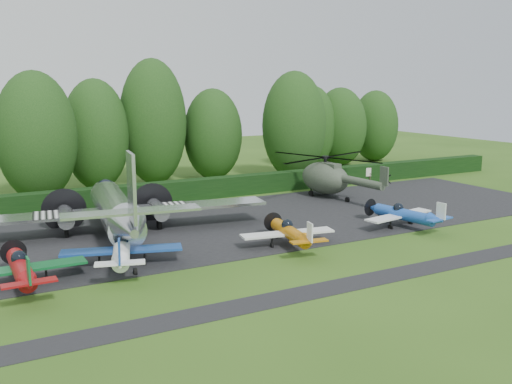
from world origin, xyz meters
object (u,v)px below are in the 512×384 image
light_plane_red (21,268)px  helicopter (325,175)px  light_plane_white (121,249)px  light_plane_blue (404,214)px  sign_board (358,173)px  transport_plane (116,210)px  light_plane_orange (290,232)px

light_plane_red → helicopter: size_ratio=0.51×
light_plane_red → light_plane_white: (5.93, 0.82, 0.03)m
light_plane_white → helicopter: bearing=10.4°
light_plane_blue → helicopter: 13.54m
helicopter → sign_board: bearing=34.6°
light_plane_blue → helicopter: helicopter is taller
light_plane_red → light_plane_white: 5.99m
light_plane_white → transport_plane: bearing=60.1°
helicopter → sign_board: 9.38m
light_plane_red → light_plane_white: size_ratio=0.97×
transport_plane → helicopter: transport_plane is taller
light_plane_white → sign_board: size_ratio=2.54×
light_plane_white → light_plane_blue: bearing=-18.9°
helicopter → sign_board: (8.04, 4.73, -1.06)m
light_plane_orange → sign_board: light_plane_orange is taller
transport_plane → sign_board: 32.54m
transport_plane → sign_board: (30.85, 10.30, -0.97)m
light_plane_red → light_plane_blue: light_plane_red is taller
light_plane_orange → helicopter: (12.80, 13.73, 1.15)m
transport_plane → light_plane_white: 7.25m
light_plane_white → light_plane_blue: 22.57m
light_plane_blue → helicopter: size_ratio=0.48×
light_plane_red → helicopter: bearing=24.0°
transport_plane → light_plane_red: (-7.56, -7.82, -0.98)m
light_plane_orange → light_plane_white: bearing=164.6°
light_plane_blue → transport_plane: bearing=169.1°
helicopter → transport_plane: bearing=-162.2°
light_plane_red → helicopter: (30.37, 13.39, 1.07)m
helicopter → sign_board: helicopter is taller
light_plane_blue → sign_board: light_plane_blue is taller
light_plane_orange → light_plane_blue: bearing=-7.7°
sign_board → light_plane_orange: bearing=-154.7°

